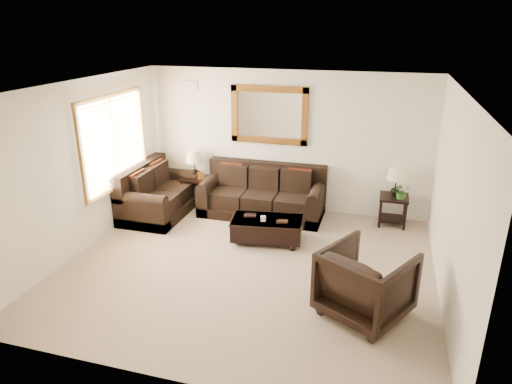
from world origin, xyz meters
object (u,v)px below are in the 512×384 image
(end_table_right, at_px, (395,187))
(armchair, at_px, (366,280))
(loveseat, at_px, (157,196))
(coffee_table, at_px, (267,227))
(end_table_left, at_px, (195,169))
(sofa, at_px, (263,197))

(end_table_right, xyz_separation_m, armchair, (-0.32, -2.97, -0.23))
(loveseat, height_order, armchair, armchair)
(loveseat, bearing_deg, end_table_right, -80.71)
(coffee_table, bearing_deg, armchair, -52.26)
(end_table_left, xyz_separation_m, end_table_right, (3.89, 0.00, -0.00))
(loveseat, height_order, end_table_left, end_table_left)
(end_table_right, xyz_separation_m, coffee_table, (-2.04, -1.30, -0.48))
(end_table_right, bearing_deg, coffee_table, -147.42)
(sofa, height_order, end_table_left, end_table_left)
(loveseat, bearing_deg, sofa, -74.29)
(sofa, bearing_deg, coffee_table, -71.31)
(loveseat, bearing_deg, coffee_table, -104.01)
(loveseat, distance_m, coffee_table, 2.42)
(coffee_table, bearing_deg, end_table_left, 136.94)
(end_table_right, bearing_deg, sofa, -176.10)
(sofa, height_order, end_table_right, end_table_right)
(end_table_left, bearing_deg, coffee_table, -35.09)
(sofa, xyz_separation_m, coffee_table, (0.38, -1.14, -0.09))
(coffee_table, relative_size, armchair, 1.27)
(end_table_left, relative_size, end_table_right, 1.00)
(end_table_left, distance_m, end_table_right, 3.89)
(end_table_left, distance_m, coffee_table, 2.31)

